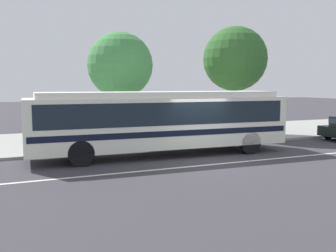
% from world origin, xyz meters
% --- Properties ---
extents(ground_plane, '(120.00, 120.00, 0.00)m').
position_xyz_m(ground_plane, '(0.00, 0.00, 0.00)').
color(ground_plane, '#39373D').
extents(sidewalk_slab, '(60.00, 8.00, 0.12)m').
position_xyz_m(sidewalk_slab, '(0.00, 7.13, 0.06)').
color(sidewalk_slab, '#999894').
rests_on(sidewalk_slab, ground_plane).
extents(lane_stripe_center, '(56.00, 0.16, 0.01)m').
position_xyz_m(lane_stripe_center, '(0.00, -0.80, 0.00)').
color(lane_stripe_center, silver).
rests_on(lane_stripe_center, ground_plane).
extents(transit_bus, '(11.33, 2.88, 2.78)m').
position_xyz_m(transit_bus, '(-1.19, 1.78, 1.62)').
color(transit_bus, white).
rests_on(transit_bus, ground_plane).
extents(pedestrian_waiting_near_sign, '(0.41, 0.41, 1.66)m').
position_xyz_m(pedestrian_waiting_near_sign, '(1.11, 4.00, 1.09)').
color(pedestrian_waiting_near_sign, '#3E2D43').
rests_on(pedestrian_waiting_near_sign, sidewalk_slab).
extents(bus_stop_sign, '(0.11, 0.44, 2.56)m').
position_xyz_m(bus_stop_sign, '(3.71, 3.54, 1.76)').
color(bus_stop_sign, gray).
rests_on(bus_stop_sign, sidewalk_slab).
extents(street_tree_near_stop, '(3.49, 3.49, 5.74)m').
position_xyz_m(street_tree_near_stop, '(-1.72, 6.36, 4.10)').
color(street_tree_near_stop, brown).
rests_on(street_tree_near_stop, sidewalk_slab).
extents(street_tree_mid_block, '(3.82, 3.82, 6.40)m').
position_xyz_m(street_tree_mid_block, '(5.25, 6.04, 4.59)').
color(street_tree_mid_block, brown).
rests_on(street_tree_mid_block, sidewalk_slab).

